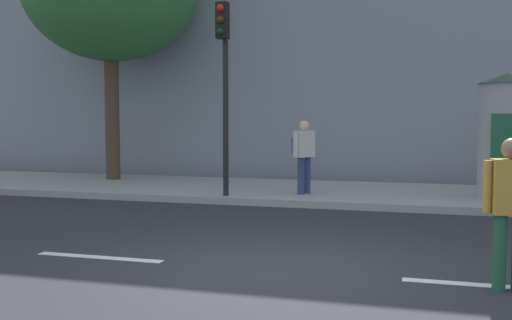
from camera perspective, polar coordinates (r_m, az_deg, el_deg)
name	(u,v)px	position (r m, az deg, el deg)	size (l,w,h in m)	color
ground_plane	(275,270)	(7.60, 1.79, -10.14)	(80.00, 80.00, 0.00)	#2B2B2D
sidewalk_curb	(352,194)	(14.36, 8.83, -3.10)	(36.00, 4.00, 0.15)	#9E9B93
lane_markings	(275,270)	(7.59, 1.79, -10.11)	(25.80, 0.16, 0.01)	silver
building_backdrop	(376,14)	(19.45, 10.98, 13.11)	(36.00, 5.00, 9.85)	gray
traffic_light	(224,66)	(13.14, -3.00, 8.63)	(0.24, 0.45, 4.07)	black
poster_column	(505,136)	(13.67, 22.01, 2.10)	(1.16, 1.16, 2.58)	#9E9B93
pedestrian_in_red_top	(511,203)	(7.09, 22.45, -3.66)	(0.57, 0.31, 1.64)	#1E5938
pedestrian_with_backpack	(303,150)	(13.55, 4.40, 0.91)	(0.51, 0.59, 1.61)	navy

